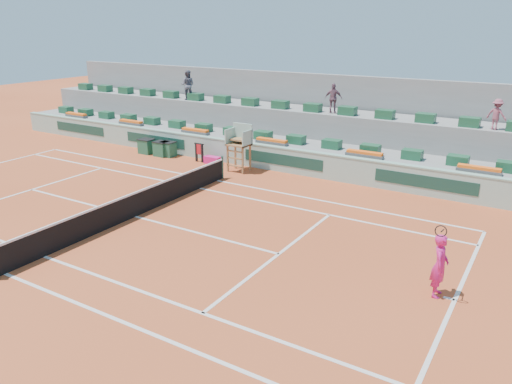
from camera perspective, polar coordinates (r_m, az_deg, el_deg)
ground at (r=20.05m, az=-13.62°, el=-2.76°), size 90.00×90.00×0.00m
seating_tier_lower at (r=28.05m, az=1.75°, el=5.21°), size 36.00×4.00×1.20m
seating_tier_upper at (r=29.26m, az=3.33°, el=7.17°), size 36.00×2.40×2.60m
stadium_back_wall at (r=30.50m, az=4.80°, el=9.33°), size 36.00×0.40×4.40m
player_bag at (r=26.85m, az=-5.01°, el=3.65°), size 0.90×0.40×0.40m
spectator_left at (r=31.98m, az=-7.82°, el=12.02°), size 1.08×0.99×1.81m
spectator_mid at (r=27.12m, az=8.84°, el=10.52°), size 0.99×0.63×1.57m
spectator_right at (r=25.01m, az=25.81°, el=7.99°), size 1.01×0.77×1.38m
court_lines at (r=20.05m, az=-13.62°, el=-2.74°), size 23.89×11.09×0.01m
tennis_net at (r=19.87m, az=-13.74°, el=-1.34°), size 0.10×11.97×1.10m
advertising_hoarding at (r=26.19m, az=-0.60°, el=4.31°), size 36.00×0.34×1.26m
umpire_chair at (r=25.17m, az=-1.87°, el=5.84°), size 1.10×0.90×2.40m
seat_row_lower at (r=27.10m, az=0.82°, el=6.52°), size 32.90×0.60×0.44m
seat_row_upper at (r=28.47m, az=2.80°, el=9.96°), size 32.90×0.60×0.44m
flower_planters at (r=27.25m, az=-2.78°, el=6.38°), size 26.80×0.36×0.28m
drink_cooler_a at (r=28.67m, az=-10.01°, el=4.87°), size 0.79×0.69×0.84m
drink_cooler_b at (r=28.80m, az=-10.75°, el=4.88°), size 0.80×0.70×0.84m
drink_cooler_c at (r=29.58m, az=-12.41°, el=5.14°), size 0.83×0.72×0.84m
towel_rack at (r=27.21m, az=-6.51°, el=4.68°), size 0.60×0.10×1.03m
tennis_player at (r=14.61m, az=20.26°, el=-7.86°), size 0.49×0.91×2.28m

